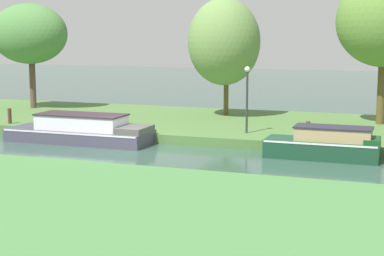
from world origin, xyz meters
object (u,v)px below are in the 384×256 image
at_px(slate_narrowboat, 82,131).
at_px(willow_tree_left, 29,34).
at_px(lamp_post, 247,91).
at_px(willow_tree_centre, 224,42).
at_px(mooring_post_far, 10,116).
at_px(willow_tree_right, 384,21).
at_px(forest_barge, 325,144).
at_px(mooring_post_near, 308,131).

distance_m(slate_narrowboat, willow_tree_left, 11.13).
relative_size(slate_narrowboat, lamp_post, 2.23).
distance_m(willow_tree_centre, mooring_post_far, 11.51).
height_order(willow_tree_right, mooring_post_far, willow_tree_right).
xyz_separation_m(slate_narrowboat, willow_tree_centre, (4.19, 7.68, 3.79)).
distance_m(slate_narrowboat, willow_tree_right, 15.04).
distance_m(forest_barge, willow_tree_centre, 10.67).
distance_m(forest_barge, lamp_post, 4.85).
xyz_separation_m(willow_tree_left, mooring_post_near, (17.10, -5.68, -3.92)).
height_order(lamp_post, mooring_post_far, lamp_post).
bearing_deg(slate_narrowboat, willow_tree_left, 136.19).
bearing_deg(mooring_post_near, willow_tree_right, 66.74).
distance_m(forest_barge, slate_narrowboat, 10.57).
bearing_deg(mooring_post_near, willow_tree_centre, 131.33).
height_order(willow_tree_centre, lamp_post, willow_tree_centre).
bearing_deg(lamp_post, willow_tree_right, 41.83).
height_order(willow_tree_centre, mooring_post_near, willow_tree_centre).
bearing_deg(mooring_post_near, willow_tree_left, 161.62).
xyz_separation_m(forest_barge, willow_tree_left, (-18.01, 7.14, 4.17)).
distance_m(lamp_post, mooring_post_near, 3.38).
height_order(forest_barge, mooring_post_far, forest_barge).
height_order(willow_tree_left, lamp_post, willow_tree_left).
xyz_separation_m(willow_tree_left, willow_tree_right, (19.64, 0.23, 0.61)).
bearing_deg(slate_narrowboat, mooring_post_far, 163.24).
distance_m(willow_tree_left, mooring_post_near, 18.44).
distance_m(slate_narrowboat, mooring_post_near, 9.77).
xyz_separation_m(willow_tree_left, mooring_post_far, (2.61, -5.68, -3.95)).
relative_size(slate_narrowboat, mooring_post_near, 8.14).
xyz_separation_m(forest_barge, mooring_post_far, (-15.40, 1.46, 0.22)).
bearing_deg(willow_tree_left, willow_tree_centre, 2.66).
relative_size(willow_tree_right, lamp_post, 2.44).
distance_m(willow_tree_right, mooring_post_far, 18.59).
bearing_deg(slate_narrowboat, willow_tree_right, 31.12).
bearing_deg(willow_tree_right, slate_narrowboat, -148.88).
distance_m(willow_tree_left, lamp_post, 15.17).
distance_m(slate_narrowboat, lamp_post, 7.46).
bearing_deg(willow_tree_centre, forest_barge, -50.26).
height_order(forest_barge, slate_narrowboat, slate_narrowboat).
relative_size(forest_barge, willow_tree_centre, 0.69).
bearing_deg(forest_barge, mooring_post_near, 122.01).
relative_size(willow_tree_centre, lamp_post, 2.12).
xyz_separation_m(lamp_post, mooring_post_far, (-11.63, -1.08, -1.47)).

